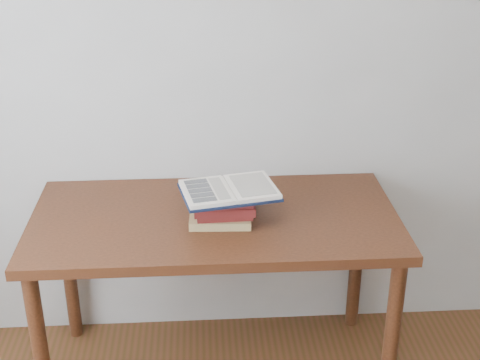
{
  "coord_description": "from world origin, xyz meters",
  "views": [
    {
      "loc": [
        -0.02,
        -0.96,
        2.02
      ],
      "look_at": [
        0.12,
        1.3,
        0.97
      ],
      "focal_mm": 50.0,
      "sensor_mm": 36.0,
      "label": 1
    }
  ],
  "objects": [
    {
      "name": "book_stack",
      "position": [
        0.06,
        1.33,
        0.84
      ],
      "size": [
        0.25,
        0.18,
        0.12
      ],
      "color": "tan",
      "rests_on": "desk"
    },
    {
      "name": "desk",
      "position": [
        0.03,
        1.38,
        0.68
      ],
      "size": [
        1.45,
        0.73,
        0.78
      ],
      "color": "#4D2613",
      "rests_on": "ground"
    },
    {
      "name": "room_shell",
      "position": [
        -0.08,
        0.01,
        1.63
      ],
      "size": [
        3.54,
        3.54,
        2.62
      ],
      "color": "#B9B7AF",
      "rests_on": "ground"
    },
    {
      "name": "open_book",
      "position": [
        0.08,
        1.33,
        0.91
      ],
      "size": [
        0.4,
        0.31,
        0.03
      ],
      "rotation": [
        0.0,
        0.0,
        0.2
      ],
      "color": "black",
      "rests_on": "book_stack"
    }
  ]
}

